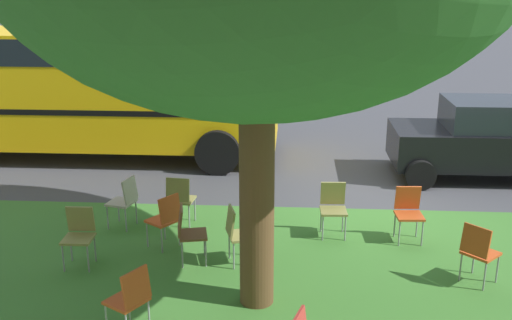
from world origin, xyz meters
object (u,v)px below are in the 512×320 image
chair_1 (333,205)px  chair_3 (125,198)px  school_bus (50,80)px  chair_0 (79,232)px  parked_car (485,139)px  chair_7 (180,197)px  chair_5 (188,230)px  chair_10 (238,231)px  chair_8 (166,217)px  chair_9 (409,209)px  chair_6 (479,249)px  chair_4 (131,297)px

chair_1 → chair_3: bearing=-1.1°
chair_1 → chair_3: 3.46m
chair_1 → school_bus: (6.26, -4.23, 1.24)m
chair_0 → parked_car: size_ratio=0.24×
chair_3 → chair_7: bearing=-171.7°
chair_5 → chair_10: bearing=-179.2°
chair_5 → chair_0: bearing=6.3°
chair_8 → chair_0: bearing=29.3°
chair_7 → parked_car: size_ratio=0.24×
chair_10 → chair_5: bearing=0.8°
chair_9 → chair_10: 2.82m
chair_6 → school_bus: size_ratio=0.08×
chair_7 → school_bus: (3.71, -4.03, 1.24)m
chair_7 → chair_3: bearing=8.3°
chair_0 → chair_4: size_ratio=1.00×
chair_0 → chair_9: same height
chair_0 → chair_7: 1.93m
chair_6 → parked_car: bearing=-106.9°
chair_9 → school_bus: (7.45, -4.36, 1.24)m
chair_3 → chair_8: 1.12m
chair_3 → parked_car: parked_car is taller
chair_0 → chair_4: 2.14m
chair_0 → school_bus: school_bus is taller
chair_3 → parked_car: (-6.75, -3.06, 0.32)m
chair_6 → parked_car: (-1.41, -4.65, 0.32)m
chair_3 → chair_6: (-5.34, 1.59, 0.00)m
chair_10 → chair_8: bearing=-21.4°
chair_0 → chair_3: (-0.29, -1.38, 0.00)m
chair_0 → chair_6: (-5.63, 0.21, 0.00)m
chair_3 → chair_10: bearing=149.2°
chair_7 → chair_9: 3.75m
chair_1 → parked_car: 4.55m
chair_5 → chair_4: bearing=79.9°
chair_7 → chair_9: same height
chair_4 → chair_7: same height
chair_5 → chair_6: 4.08m
parked_car → chair_7: bearing=26.6°
chair_3 → chair_6: same height
chair_4 → school_bus: 8.29m
chair_5 → chair_7: 1.39m
chair_7 → parked_car: 6.55m
chair_8 → chair_3: bearing=-41.3°
chair_4 → chair_5: bearing=-100.1°
chair_4 → chair_5: (-0.34, -1.92, 0.00)m
school_bus → chair_4: bearing=117.1°
chair_4 → chair_6: (-4.41, -1.53, 0.00)m
school_bus → chair_7: bearing=132.6°
chair_5 → school_bus: 6.86m
chair_4 → chair_6: bearing=-160.8°
chair_3 → chair_8: size_ratio=1.00×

